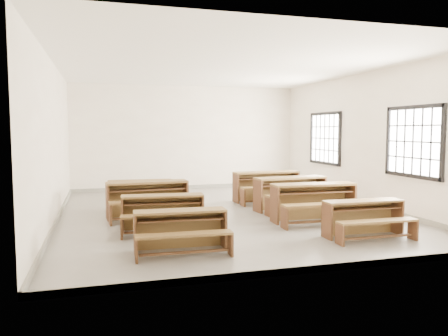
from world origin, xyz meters
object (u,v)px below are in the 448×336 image
object	(u,v)px
desk_set_3	(140,192)
desk_set_4	(364,216)
desk_set_5	(315,200)
desk_set_7	(267,184)
desk_set_1	(163,210)
desk_set_0	(181,228)
desk_set_2	(148,197)
desk_set_6	(291,191)

from	to	relation	value
desk_set_3	desk_set_4	world-z (taller)	desk_set_3
desk_set_5	desk_set_7	world-z (taller)	desk_set_5
desk_set_1	desk_set_4	distance (m)	3.54
desk_set_3	desk_set_5	size ratio (longest dim) A/B	0.88
desk_set_7	desk_set_0	bearing A→B (deg)	-128.16
desk_set_3	desk_set_1	bearing A→B (deg)	-81.97
desk_set_5	desk_set_7	distance (m)	2.61
desk_set_4	desk_set_7	xyz separation A→B (m)	(-0.23, 3.97, 0.08)
desk_set_4	desk_set_1	bearing A→B (deg)	158.38
desk_set_2	desk_set_5	xyz separation A→B (m)	(3.16, -1.34, 0.00)
desk_set_6	desk_set_7	bearing A→B (deg)	87.50
desk_set_4	desk_set_5	world-z (taller)	desk_set_5
desk_set_1	desk_set_2	distance (m)	1.35
desk_set_0	desk_set_2	bearing A→B (deg)	96.53
desk_set_2	desk_set_7	world-z (taller)	desk_set_7
desk_set_4	desk_set_6	world-z (taller)	desk_set_6
desk_set_0	desk_set_3	xyz separation A→B (m)	(-0.27, 3.85, 0.02)
desk_set_5	desk_set_7	size ratio (longest dim) A/B	1.00
desk_set_1	desk_set_5	bearing A→B (deg)	4.91
desk_set_1	desk_set_2	world-z (taller)	desk_set_2
desk_set_0	desk_set_6	world-z (taller)	desk_set_6
desk_set_3	desk_set_7	world-z (taller)	desk_set_7
desk_set_3	desk_set_4	distance (m)	5.16
desk_set_0	desk_set_5	distance (m)	3.27
desk_set_1	desk_set_6	xyz separation A→B (m)	(3.12, 1.29, 0.06)
desk_set_1	desk_set_4	xyz separation A→B (m)	(3.27, -1.35, -0.02)
desk_set_1	desk_set_4	bearing A→B (deg)	-17.69
desk_set_0	desk_set_1	distance (m)	1.39
desk_set_2	desk_set_6	world-z (taller)	desk_set_6
desk_set_1	desk_set_3	xyz separation A→B (m)	(-0.19, 2.46, -0.00)
desk_set_0	desk_set_1	size ratio (longest dim) A/B	0.93
desk_set_0	desk_set_4	world-z (taller)	desk_set_4
desk_set_3	desk_set_7	xyz separation A→B (m)	(3.24, 0.15, 0.06)
desk_set_0	desk_set_4	size ratio (longest dim) A/B	1.01
desk_set_2	desk_set_1	bearing A→B (deg)	-89.06
desk_set_3	desk_set_0	bearing A→B (deg)	-82.42
desk_set_0	desk_set_3	bearing A→B (deg)	96.27
desk_set_2	desk_set_5	bearing A→B (deg)	-27.35
desk_set_0	desk_set_2	distance (m)	2.74
desk_set_5	desk_set_3	bearing A→B (deg)	144.51
desk_set_6	desk_set_4	bearing A→B (deg)	-92.51
desk_set_0	desk_set_4	distance (m)	3.20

